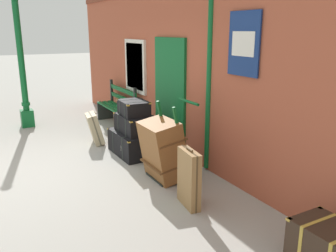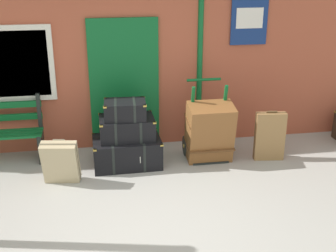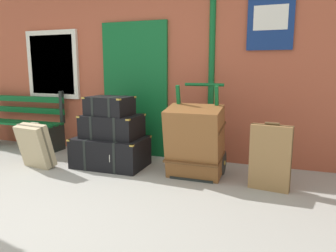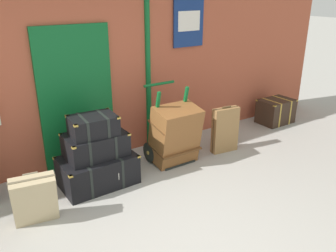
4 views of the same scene
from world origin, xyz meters
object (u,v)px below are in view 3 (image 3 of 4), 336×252
at_px(steamer_trunk_top, 110,106).
at_px(suitcase_cream, 270,158).
at_px(steamer_trunk_middle, 112,126).
at_px(suitcase_olive, 35,146).
at_px(steamer_trunk_base, 111,152).
at_px(platform_bench, 22,122).
at_px(large_brown_trunk, 195,142).
at_px(porters_trolley, 198,154).

relative_size(steamer_trunk_top, suitcase_cream, 0.80).
height_order(steamer_trunk_middle, suitcase_cream, suitcase_cream).
xyz_separation_m(suitcase_cream, suitcase_olive, (-3.13, -0.28, -0.06)).
bearing_deg(steamer_trunk_base, steamer_trunk_top, 104.69).
height_order(platform_bench, suitcase_olive, platform_bench).
height_order(steamer_trunk_middle, steamer_trunk_top, steamer_trunk_top).
distance_m(steamer_trunk_top, large_brown_trunk, 1.33).
bearing_deg(porters_trolley, large_brown_trunk, -90.00).
height_order(platform_bench, suitcase_cream, platform_bench).
distance_m(steamer_trunk_base, suitcase_olive, 1.05).
xyz_separation_m(platform_bench, suitcase_cream, (4.24, -0.63, -0.07)).
bearing_deg(large_brown_trunk, steamer_trunk_top, 176.57).
bearing_deg(steamer_trunk_middle, steamer_trunk_top, -132.29).
bearing_deg(suitcase_cream, steamer_trunk_top, 175.27).
relative_size(steamer_trunk_middle, suitcase_olive, 1.25).
height_order(large_brown_trunk, suitcase_olive, large_brown_trunk).
bearing_deg(suitcase_cream, large_brown_trunk, 173.50).
xyz_separation_m(platform_bench, porters_trolley, (3.31, -0.35, -0.17)).
bearing_deg(large_brown_trunk, suitcase_cream, -6.50).
distance_m(steamer_trunk_middle, suitcase_olive, 1.10).
xyz_separation_m(large_brown_trunk, suitcase_olive, (-2.20, -0.38, -0.15)).
distance_m(porters_trolley, large_brown_trunk, 0.27).
height_order(porters_trolley, suitcase_olive, porters_trolley).
height_order(steamer_trunk_base, steamer_trunk_top, steamer_trunk_top).
bearing_deg(porters_trolley, suitcase_cream, -16.90).
relative_size(platform_bench, suitcase_olive, 2.47).
height_order(steamer_trunk_base, porters_trolley, porters_trolley).
bearing_deg(steamer_trunk_top, steamer_trunk_base, -75.31).
relative_size(large_brown_trunk, suitcase_cream, 1.18).
height_order(steamer_trunk_top, suitcase_olive, steamer_trunk_top).
bearing_deg(suitcase_olive, steamer_trunk_middle, 26.63).
relative_size(platform_bench, large_brown_trunk, 1.70).
bearing_deg(steamer_trunk_top, suitcase_olive, -153.93).
distance_m(steamer_trunk_top, porters_trolley, 1.40).
bearing_deg(platform_bench, porters_trolley, -5.96).
distance_m(steamer_trunk_base, steamer_trunk_middle, 0.37).
xyz_separation_m(porters_trolley, suitcase_olive, (-2.20, -0.56, 0.05)).
relative_size(steamer_trunk_base, steamer_trunk_top, 1.61).
xyz_separation_m(steamer_trunk_middle, porters_trolley, (1.24, 0.08, -0.31)).
distance_m(platform_bench, suitcase_olive, 1.44).
bearing_deg(steamer_trunk_top, large_brown_trunk, -3.43).
distance_m(steamer_trunk_base, suitcase_cream, 2.20).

